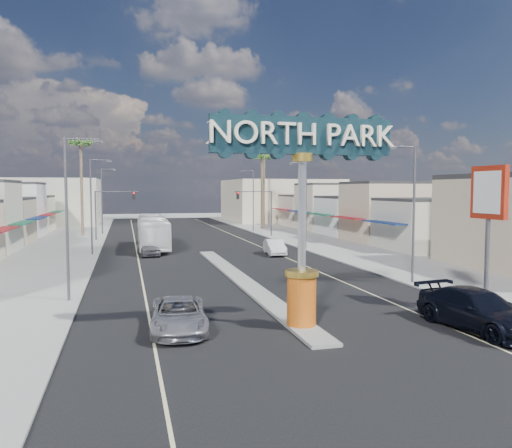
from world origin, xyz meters
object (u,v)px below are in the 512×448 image
streetlight_r_near (412,207)px  suv_right (478,310)px  streetlight_r_mid (304,200)px  suv_left (179,315)px  traffic_signal_right (258,204)px  palm_right_mid (262,161)px  gateway_sign (302,195)px  palm_left_far (81,148)px  streetlight_l_near (70,210)px  streetlight_r_far (252,197)px  car_parked_right (275,247)px  traffic_signal_left (111,205)px  streetlight_l_far (103,198)px  palm_right_far (264,152)px  city_bus (153,232)px  streetlight_l_mid (93,201)px  car_parked_left (148,247)px  bank_pylon_sign (489,200)px

streetlight_r_near → suv_right: size_ratio=1.48×
streetlight_r_mid → suv_left: 31.64m
traffic_signal_right → palm_right_mid: (3.82, 12.01, 6.33)m
gateway_sign → palm_left_far: bearing=105.1°
streetlight_l_near → streetlight_r_far: 46.90m
streetlight_r_far → suv_right: bearing=-93.3°
gateway_sign → car_parked_right: size_ratio=2.06×
traffic_signal_left → streetlight_l_far: size_ratio=0.67×
palm_right_far → city_bus: bearing=-125.3°
streetlight_l_far → suv_right: (17.87, -52.22, -4.18)m
streetlight_l_far → streetlight_r_mid: 30.32m
palm_left_far → suv_left: palm_left_far is taller
streetlight_l_far → streetlight_r_mid: (20.87, -22.00, 0.00)m
streetlight_l_mid → streetlight_r_mid: (20.87, 0.00, 0.00)m
traffic_signal_left → streetlight_l_near: (-1.25, -33.99, 0.79)m
gateway_sign → car_parked_left: size_ratio=2.07×
traffic_signal_left → streetlight_r_mid: size_ratio=0.67×
suv_right → suv_left: bearing=159.4°
car_parked_left → suv_right: bearing=-72.4°
streetlight_r_near → suv_left: bearing=-155.8°
streetlight_r_near → suv_left: (-15.78, -7.08, -4.35)m
streetlight_l_far → streetlight_r_near: size_ratio=1.00×
traffic_signal_left → palm_right_mid: bearing=28.4°
streetlight_r_mid → traffic_signal_right: bearing=95.1°
bank_pylon_sign → streetlight_r_far: bearing=86.2°
suv_right → car_parked_left: bearing=107.3°
streetlight_l_near → suv_left: (5.09, -7.08, -4.35)m
streetlight_l_near → streetlight_l_mid: bearing=90.0°
palm_right_far → suv_left: size_ratio=2.75×
streetlight_l_far → palm_right_mid: bearing=9.7°
gateway_sign → traffic_signal_left: (-9.18, 42.02, -1.65)m
car_parked_right → streetlight_r_near: bearing=-69.2°
streetlight_l_mid → bank_pylon_sign: size_ratio=1.24×
streetlight_l_far → city_bus: (5.63, -17.98, -3.35)m
streetlight_r_far → bank_pylon_sign: (0.06, -48.99, 0.56)m
streetlight_r_mid → car_parked_left: size_ratio=2.04×
palm_right_mid → streetlight_r_mid: bearing=-95.6°
streetlight_l_far → car_parked_left: streetlight_l_far is taller
suv_left → palm_right_mid: bearing=75.5°
palm_right_far → streetlight_r_far: bearing=-114.5°
traffic_signal_left → streetlight_r_near: streetlight_r_near is taller
streetlight_l_near → bank_pylon_sign: size_ratio=1.24×
streetlight_r_near → streetlight_r_far: bearing=90.0°
streetlight_r_mid → bank_pylon_sign: size_ratio=1.24×
streetlight_r_near → palm_left_far: 46.80m
palm_right_mid → palm_right_far: palm_right_far is taller
streetlight_r_near → traffic_signal_left: bearing=120.0°
suv_left → car_parked_right: car_parked_right is taller
traffic_signal_left → car_parked_right: size_ratio=1.35×
gateway_sign → traffic_signal_right: size_ratio=1.53×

